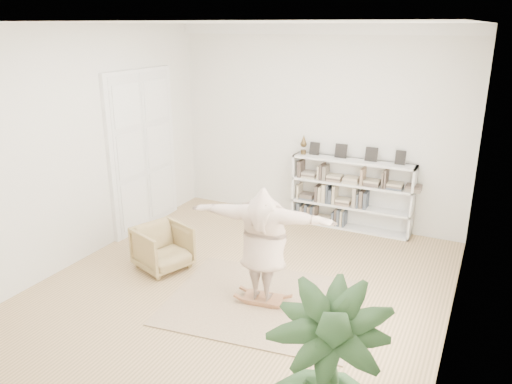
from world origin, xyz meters
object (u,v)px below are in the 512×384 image
Objects in this scene: bookshelf at (351,195)px; person at (263,241)px; armchair at (163,247)px; rocker_board at (263,298)px.

bookshelf is 1.15× the size of person.
person reaches higher than bookshelf.
armchair is 1.36× the size of rocker_board.
rocker_board is at bearing -77.75° from armchair.
bookshelf is 2.93× the size of armchair.
rocker_board is (1.82, -0.26, -0.27)m from armchair.
bookshelf is 3.13m from person.
rocker_board is 0.84m from person.
person is (-0.30, -3.10, 0.27)m from bookshelf.
bookshelf reaches higher than armchair.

